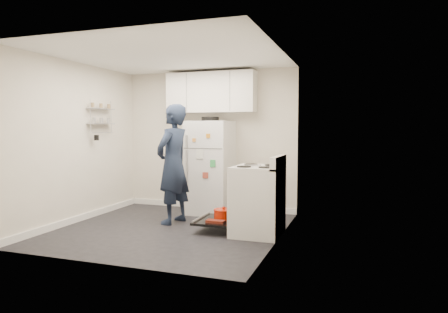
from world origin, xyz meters
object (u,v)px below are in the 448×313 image
at_px(person, 173,164).
at_px(electric_range, 257,201).
at_px(open_oven_door, 220,218).
at_px(refrigerator, 210,167).

bearing_deg(person, electric_range, 91.34).
height_order(open_oven_door, person, person).
relative_size(open_oven_door, person, 0.38).
bearing_deg(person, refrigerator, 172.69).
bearing_deg(refrigerator, open_oven_door, -62.51).
bearing_deg(open_oven_door, person, 166.17).
xyz_separation_m(electric_range, person, (-1.39, 0.22, 0.45)).
relative_size(electric_range, person, 0.60).
bearing_deg(electric_range, person, 171.04).
bearing_deg(open_oven_door, refrigerator, 117.49).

